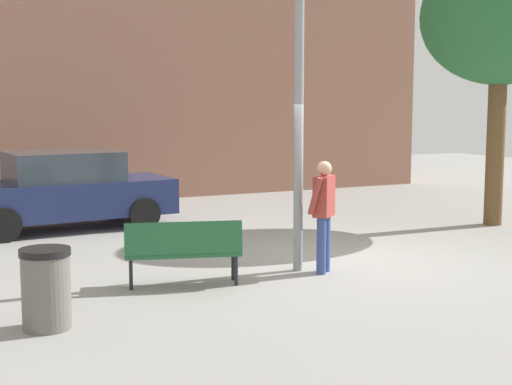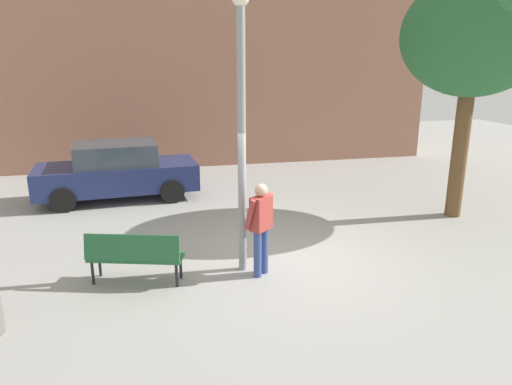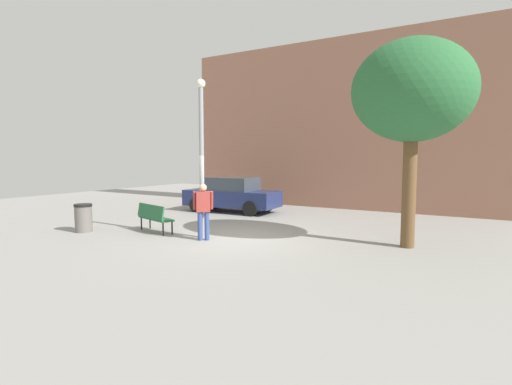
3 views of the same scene
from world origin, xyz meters
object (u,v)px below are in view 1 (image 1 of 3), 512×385
at_px(person_by_lamppost, 324,209).
at_px(plaza_tree, 501,19).
at_px(lamppost, 299,89).
at_px(trash_bin, 46,288).
at_px(parked_car_navy, 64,191).
at_px(park_bench, 183,248).

xyz_separation_m(person_by_lamppost, plaza_tree, (5.35, 2.14, 3.20)).
height_order(lamppost, trash_bin, lamppost).
bearing_deg(parked_car_navy, park_bench, -84.02).
xyz_separation_m(lamppost, trash_bin, (-3.93, -1.28, -2.25)).
height_order(lamppost, park_bench, lamppost).
relative_size(park_bench, trash_bin, 1.81).
distance_m(person_by_lamppost, plaza_tree, 6.59).
xyz_separation_m(person_by_lamppost, park_bench, (-2.16, 0.13, -0.42)).
bearing_deg(park_bench, person_by_lamppost, -3.49).
bearing_deg(person_by_lamppost, parked_car_navy, 116.53).
distance_m(lamppost, person_by_lamppost, 1.80).
xyz_separation_m(park_bench, parked_car_navy, (-0.55, 5.30, 0.23)).
distance_m(park_bench, plaza_tree, 8.57).
xyz_separation_m(person_by_lamppost, trash_bin, (-4.20, -0.99, -0.50)).
bearing_deg(plaza_tree, trash_bin, -161.82).
distance_m(person_by_lamppost, parked_car_navy, 6.07).
bearing_deg(parked_car_navy, person_by_lamppost, -63.47).
distance_m(plaza_tree, trash_bin, 10.71).
relative_size(lamppost, park_bench, 2.85).
xyz_separation_m(plaza_tree, parked_car_navy, (-8.06, 3.28, -3.39)).
height_order(plaza_tree, parked_car_navy, plaza_tree).
distance_m(plaza_tree, parked_car_navy, 9.34).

